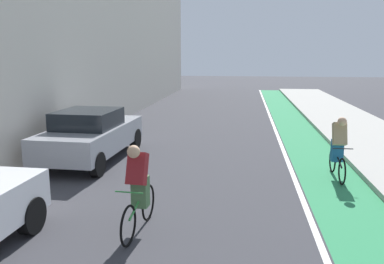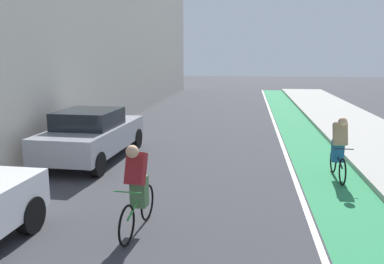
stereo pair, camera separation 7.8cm
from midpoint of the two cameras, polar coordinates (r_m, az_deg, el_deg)
ground_plane at (r=12.88m, az=1.69°, el=-2.72°), size 92.88×92.88×0.00m
bike_lane_paint at (r=14.92m, az=15.96°, el=-1.21°), size 1.60×42.22×0.00m
lane_divider_stripe at (r=14.82m, az=12.52°, el=-1.13°), size 0.12×42.22×0.00m
sidewalk_right at (r=15.47m, az=25.16°, el=-1.16°), size 3.39×42.22×0.14m
parked_sedan_silver at (r=11.97m, az=-14.74°, el=-0.32°), size 1.99×4.37×1.53m
cyclist_trailing at (r=6.95m, az=-8.17°, el=-8.14°), size 0.48×1.74×1.63m
cyclist_far at (r=10.51m, az=20.44°, el=-2.10°), size 0.48×1.71×1.61m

